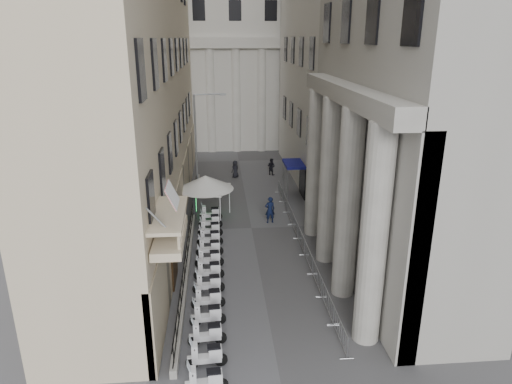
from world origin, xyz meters
TOP-DOWN VIEW (x-y plane):
  - far_building at (0.00, 48.00)m, footprint 22.00×10.00m
  - iron_fence at (-4.30, 18.00)m, footprint 0.30×28.00m
  - blue_awning at (4.15, 26.00)m, footprint 1.60×3.00m
  - flag at (-4.00, 5.00)m, footprint 1.00×1.40m
  - scooter_1 at (-2.95, 4.65)m, footprint 1.44×0.66m
  - scooter_2 at (-2.95, 6.13)m, footprint 1.44×0.66m
  - scooter_3 at (-2.95, 7.61)m, footprint 1.44×0.66m
  - scooter_4 at (-2.95, 9.10)m, footprint 1.44×0.66m
  - scooter_5 at (-2.95, 10.58)m, footprint 1.44×0.66m
  - scooter_6 at (-2.95, 12.06)m, footprint 1.44×0.66m
  - scooter_7 at (-2.95, 13.54)m, footprint 1.44×0.66m
  - scooter_8 at (-2.95, 15.02)m, footprint 1.44×0.66m
  - scooter_9 at (-2.95, 16.50)m, footprint 1.44×0.66m
  - scooter_10 at (-2.95, 17.98)m, footprint 1.44×0.66m
  - scooter_11 at (-2.95, 19.46)m, footprint 1.44×0.66m
  - scooter_12 at (-2.95, 20.94)m, footprint 1.44×0.66m
  - barrier_0 at (3.02, 5.82)m, footprint 0.60×2.40m
  - barrier_1 at (3.02, 8.32)m, footprint 0.60×2.40m
  - barrier_2 at (3.02, 10.82)m, footprint 0.60×2.40m
  - barrier_3 at (3.02, 13.32)m, footprint 0.60×2.40m
  - barrier_4 at (3.02, 15.82)m, footprint 0.60×2.40m
  - barrier_5 at (3.02, 18.32)m, footprint 0.60×2.40m
  - barrier_6 at (3.02, 20.82)m, footprint 0.60×2.40m
  - barrier_7 at (3.02, 23.32)m, footprint 0.60×2.40m
  - barrier_8 at (3.02, 25.82)m, footprint 0.60×2.40m
  - security_tent at (-3.60, 21.84)m, footprint 4.19×4.19m
  - street_lamp at (-3.83, 28.06)m, footprint 2.79×0.69m
  - info_kiosk at (-4.19, 21.65)m, footprint 0.34×0.89m
  - pedestrian_a at (1.45, 20.13)m, footprint 0.81×0.60m
  - pedestrian_b at (3.00, 32.66)m, footprint 1.04×1.01m
  - pedestrian_c at (-0.65, 32.02)m, footprint 0.97×0.97m

SIDE VIEW (x-z plane):
  - iron_fence at x=-4.30m, z-range -0.70..0.70m
  - blue_awning at x=4.15m, z-range -1.50..1.50m
  - flag at x=-4.00m, z-range -4.10..4.10m
  - scooter_1 at x=-2.95m, z-range -0.75..0.75m
  - scooter_2 at x=-2.95m, z-range -0.75..0.75m
  - scooter_3 at x=-2.95m, z-range -0.75..0.75m
  - scooter_4 at x=-2.95m, z-range -0.75..0.75m
  - scooter_5 at x=-2.95m, z-range -0.75..0.75m
  - scooter_6 at x=-2.95m, z-range -0.75..0.75m
  - scooter_7 at x=-2.95m, z-range -0.75..0.75m
  - scooter_8 at x=-2.95m, z-range -0.75..0.75m
  - scooter_9 at x=-2.95m, z-range -0.75..0.75m
  - scooter_10 at x=-2.95m, z-range -0.75..0.75m
  - scooter_11 at x=-2.95m, z-range -0.75..0.75m
  - scooter_12 at x=-2.95m, z-range -0.75..0.75m
  - barrier_0 at x=3.02m, z-range -0.55..0.55m
  - barrier_1 at x=3.02m, z-range -0.55..0.55m
  - barrier_2 at x=3.02m, z-range -0.55..0.55m
  - barrier_3 at x=3.02m, z-range -0.55..0.55m
  - barrier_4 at x=3.02m, z-range -0.55..0.55m
  - barrier_5 at x=3.02m, z-range -0.55..0.55m
  - barrier_6 at x=3.02m, z-range -0.55..0.55m
  - barrier_7 at x=3.02m, z-range -0.55..0.55m
  - barrier_8 at x=3.02m, z-range -0.55..0.55m
  - pedestrian_b at x=3.00m, z-range 0.00..1.70m
  - pedestrian_c at x=-0.65m, z-range 0.00..1.71m
  - info_kiosk at x=-4.19m, z-range 0.01..1.85m
  - pedestrian_a at x=1.45m, z-range 0.00..2.03m
  - security_tent at x=-3.60m, z-range 1.14..4.55m
  - street_lamp at x=-3.83m, z-range 0.85..9.49m
  - far_building at x=0.00m, z-range 0.00..30.00m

